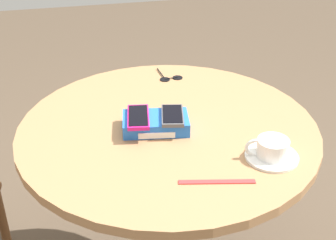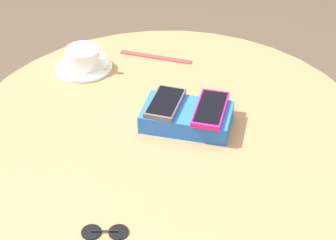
% 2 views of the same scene
% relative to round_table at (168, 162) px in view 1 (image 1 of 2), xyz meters
% --- Properties ---
extents(round_table, '(0.94, 0.94, 0.78)m').
position_rel_round_table_xyz_m(round_table, '(0.00, 0.00, 0.00)').
color(round_table, '#2D2D2D').
rests_on(round_table, ground_plane).
extents(phone_box, '(0.22, 0.14, 0.04)m').
position_rel_round_table_xyz_m(phone_box, '(-0.04, -0.01, 0.16)').
color(phone_box, blue).
rests_on(phone_box, round_table).
extents(phone_magenta, '(0.09, 0.15, 0.01)m').
position_rel_round_table_xyz_m(phone_magenta, '(-0.10, -0.01, 0.19)').
color(phone_magenta, '#D11975').
rests_on(phone_magenta, phone_box).
extents(phone_gray, '(0.09, 0.13, 0.01)m').
position_rel_round_table_xyz_m(phone_gray, '(0.01, -0.03, 0.19)').
color(phone_gray, '#515156').
rests_on(phone_gray, phone_box).
extents(saucer, '(0.15, 0.15, 0.01)m').
position_rel_round_table_xyz_m(saucer, '(0.25, -0.24, 0.14)').
color(saucer, white).
rests_on(saucer, round_table).
extents(coffee_cup, '(0.12, 0.09, 0.06)m').
position_rel_round_table_xyz_m(coffee_cup, '(0.24, -0.23, 0.18)').
color(coffee_cup, white).
rests_on(coffee_cup, saucer).
extents(lanyard_strap, '(0.20, 0.06, 0.00)m').
position_rel_round_table_xyz_m(lanyard_strap, '(0.06, -0.31, 0.14)').
color(lanyard_strap, red).
rests_on(lanyard_strap, round_table).
extents(sunglasses, '(0.09, 0.12, 0.01)m').
position_rel_round_table_xyz_m(sunglasses, '(0.08, 0.33, 0.14)').
color(sunglasses, black).
rests_on(sunglasses, round_table).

